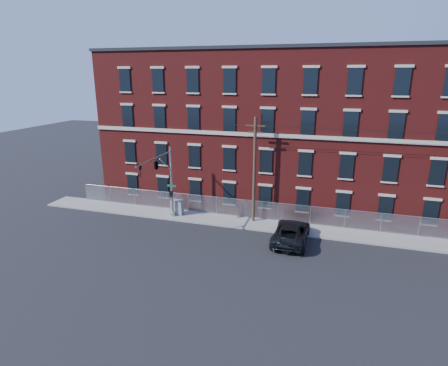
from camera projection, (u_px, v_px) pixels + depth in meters
ground at (216, 243)px, 31.13m from camera, size 140.00×140.00×0.00m
sidewalk at (362, 236)px, 32.38m from camera, size 65.00×3.00×0.12m
mill_building at (366, 130)px, 38.27m from camera, size 55.30×14.32×16.30m
chain_link_fence at (363, 220)px, 33.29m from camera, size 59.06×0.06×1.85m
traffic_signal_mast at (160, 171)px, 33.26m from camera, size 0.90×6.75×7.00m
utility_pole_near at (254, 169)px, 34.20m from camera, size 1.80×0.28×10.00m
pickup_truck at (291, 232)px, 31.30m from camera, size 2.91×6.09×1.68m
utility_cabinet at (177, 207)px, 37.10m from camera, size 1.25×0.68×1.52m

